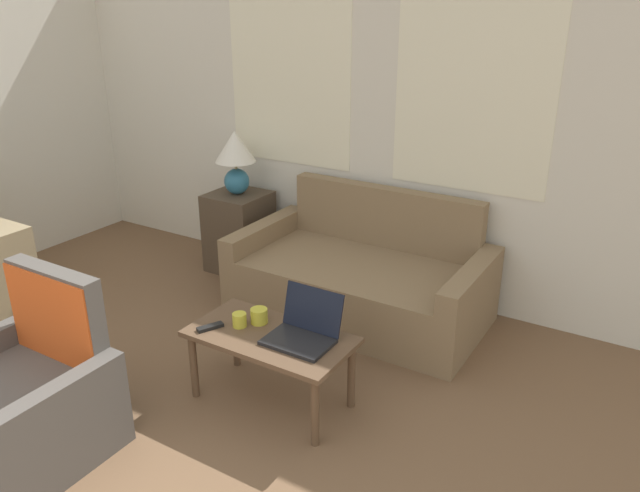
{
  "coord_description": "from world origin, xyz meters",
  "views": [
    {
      "loc": [
        1.98,
        -0.14,
        2.17
      ],
      "look_at": [
        0.14,
        2.86,
        0.75
      ],
      "focal_mm": 35.0,
      "sensor_mm": 36.0,
      "label": 1
    }
  ],
  "objects": [
    {
      "name": "wall_back",
      "position": [
        -0.0,
        4.0,
        1.31
      ],
      "size": [
        6.88,
        0.06,
        2.6
      ],
      "color": "silver",
      "rests_on": "ground_plane"
    },
    {
      "name": "couch",
      "position": [
        0.11,
        3.52,
        0.26
      ],
      "size": [
        1.78,
        0.94,
        0.86
      ],
      "color": "#846B4C",
      "rests_on": "ground_plane"
    },
    {
      "name": "armchair",
      "position": [
        -0.65,
        1.3,
        0.26
      ],
      "size": [
        0.82,
        0.76,
        0.9
      ],
      "color": "#514C47",
      "rests_on": "ground_plane"
    },
    {
      "name": "side_table",
      "position": [
        -1.15,
        3.67,
        0.33
      ],
      "size": [
        0.45,
        0.45,
        0.66
      ],
      "color": "#4C3D2D",
      "rests_on": "ground_plane"
    },
    {
      "name": "table_lamp",
      "position": [
        -1.15,
        3.67,
        0.98
      ],
      "size": [
        0.33,
        0.33,
        0.52
      ],
      "color": "teal",
      "rests_on": "side_table"
    },
    {
      "name": "coffee_table",
      "position": [
        0.18,
        2.27,
        0.38
      ],
      "size": [
        0.92,
        0.48,
        0.43
      ],
      "color": "brown",
      "rests_on": "ground_plane"
    },
    {
      "name": "laptop",
      "position": [
        0.36,
        2.33,
        0.49
      ],
      "size": [
        0.36,
        0.31,
        0.26
      ],
      "color": "black",
      "rests_on": "coffee_table"
    },
    {
      "name": "cup_navy",
      "position": [
        0.05,
        2.35,
        0.48
      ],
      "size": [
        0.1,
        0.1,
        0.09
      ],
      "color": "gold",
      "rests_on": "coffee_table"
    },
    {
      "name": "cup_yellow",
      "position": [
        -0.02,
        2.26,
        0.47
      ],
      "size": [
        0.08,
        0.08,
        0.08
      ],
      "color": "gold",
      "rests_on": "coffee_table"
    },
    {
      "name": "tv_remote",
      "position": [
        -0.15,
        2.15,
        0.44
      ],
      "size": [
        0.11,
        0.15,
        0.02
      ],
      "color": "black",
      "rests_on": "coffee_table"
    }
  ]
}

